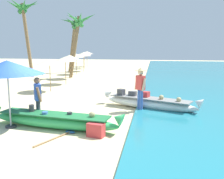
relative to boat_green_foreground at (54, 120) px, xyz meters
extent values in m
plane|color=beige|center=(0.13, 0.35, -0.26)|extent=(80.00, 80.00, 0.00)
ellipsoid|color=#38B760|center=(0.00, 0.00, -0.04)|extent=(4.55, 1.34, 0.46)
cone|color=#38B760|center=(2.17, -0.31, 0.24)|extent=(0.46, 0.48, 0.49)
cube|color=#1E6435|center=(0.00, 0.00, 0.19)|extent=(3.84, 1.25, 0.04)
sphere|color=tan|center=(1.33, -0.16, 0.29)|extent=(0.20, 0.20, 0.20)
cylinder|color=#2D2D33|center=(0.54, 0.02, 0.24)|extent=(0.16, 0.16, 0.10)
cylinder|color=#386699|center=(-0.27, -0.08, 0.24)|extent=(0.20, 0.20, 0.10)
cylinder|color=#2D2D33|center=(-0.85, 0.18, 0.32)|extent=(0.18, 0.18, 0.25)
ellipsoid|color=white|center=(3.06, 3.08, -0.03)|extent=(4.10, 2.27, 0.48)
cone|color=white|center=(1.19, 3.87, 0.26)|extent=(0.54, 0.55, 0.49)
cone|color=white|center=(4.92, 2.29, 0.26)|extent=(0.54, 0.55, 0.49)
cube|color=gray|center=(3.06, 3.08, 0.21)|extent=(3.50, 2.02, 0.04)
sphere|color=tan|center=(4.21, 2.54, 0.31)|extent=(0.19, 0.19, 0.19)
sphere|color=tan|center=(3.54, 2.86, 0.31)|extent=(0.20, 0.20, 0.20)
cube|color=#B73333|center=(2.89, 3.25, 0.34)|extent=(0.37, 0.38, 0.25)
cube|color=#424247|center=(2.30, 3.45, 0.32)|extent=(0.38, 0.31, 0.22)
cube|color=#424247|center=(1.79, 3.50, 0.36)|extent=(0.38, 0.36, 0.29)
cylinder|color=#3D5BA8|center=(2.73, 2.59, 0.19)|extent=(0.14, 0.14, 0.91)
cylinder|color=#3D5BA8|center=(2.63, 2.69, 0.19)|extent=(0.14, 0.14, 0.91)
cube|color=#DB3D38|center=(2.68, 2.64, 0.93)|extent=(0.41, 0.41, 0.58)
cylinder|color=beige|center=(2.83, 2.46, 0.88)|extent=(0.20, 0.20, 0.53)
cylinder|color=beige|center=(2.50, 2.79, 0.88)|extent=(0.20, 0.20, 0.53)
sphere|color=beige|center=(2.68, 2.64, 1.34)|extent=(0.22, 0.22, 0.22)
cylinder|color=tan|center=(2.68, 2.64, 1.42)|extent=(0.44, 0.44, 0.02)
cone|color=tan|center=(2.68, 2.64, 1.49)|extent=(0.26, 0.26, 0.12)
cylinder|color=#333842|center=(-0.82, 0.61, 0.13)|extent=(0.14, 0.14, 0.80)
cylinder|color=#333842|center=(-0.75, 0.49, 0.13)|extent=(0.14, 0.14, 0.80)
cube|color=#3356B2|center=(-0.79, 0.55, 0.82)|extent=(0.37, 0.42, 0.57)
cylinder|color=brown|center=(-0.89, 0.76, 0.77)|extent=(0.21, 0.18, 0.52)
cylinder|color=brown|center=(-0.65, 0.36, 0.77)|extent=(0.21, 0.18, 0.52)
sphere|color=brown|center=(-0.79, 0.55, 1.22)|extent=(0.22, 0.22, 0.22)
cylinder|color=#B7B7BC|center=(-1.44, -0.18, 0.84)|extent=(0.05, 0.05, 2.20)
cone|color=blue|center=(-1.44, -0.18, 1.74)|extent=(2.35, 2.35, 0.45)
cylinder|color=#333338|center=(-1.44, -0.18, -0.23)|extent=(0.36, 0.36, 0.06)
cylinder|color=#8E6B47|center=(-2.79, 6.55, 0.69)|extent=(0.04, 0.04, 1.90)
cone|color=beige|center=(-2.79, 6.55, 1.49)|extent=(1.60, 1.60, 0.32)
cylinder|color=#8E6B47|center=(-2.86, 9.45, 0.69)|extent=(0.04, 0.04, 1.90)
cone|color=beige|center=(-2.86, 9.45, 1.49)|extent=(1.60, 1.60, 0.32)
cylinder|color=#8E6B47|center=(-3.47, 12.20, 0.69)|extent=(0.04, 0.04, 1.90)
cone|color=beige|center=(-3.47, 12.20, 1.49)|extent=(1.60, 1.60, 0.32)
cylinder|color=#8E6B47|center=(-3.91, 15.46, 0.69)|extent=(0.04, 0.04, 1.90)
cone|color=beige|center=(-3.91, 15.46, 1.49)|extent=(1.60, 1.60, 0.32)
cylinder|color=#8E6B47|center=(-4.02, 18.33, 0.69)|extent=(0.04, 0.04, 1.90)
cone|color=beige|center=(-4.02, 18.33, 1.49)|extent=(1.60, 1.60, 0.32)
cylinder|color=#8E6B47|center=(-4.74, 21.43, 0.69)|extent=(0.04, 0.04, 1.90)
cone|color=beige|center=(-4.74, 21.43, 1.49)|extent=(1.60, 1.60, 0.32)
cylinder|color=#8E6B47|center=(-5.15, 24.11, 0.69)|extent=(0.04, 0.04, 1.90)
cone|color=beige|center=(-5.15, 24.11, 1.49)|extent=(1.60, 1.60, 0.32)
cylinder|color=brown|center=(-3.29, 13.16, 2.23)|extent=(1.13, 0.28, 5.03)
cone|color=#337F3D|center=(-2.38, 13.19, 4.49)|extent=(1.80, 0.49, 1.09)
cone|color=#337F3D|center=(-2.64, 13.61, 4.46)|extent=(1.12, 1.76, 1.17)
cone|color=#337F3D|center=(-3.11, 13.50, 4.51)|extent=(1.16, 1.44, 1.02)
cone|color=#337F3D|center=(-3.27, 13.18, 4.56)|extent=(1.49, 0.45, 0.89)
cone|color=#337F3D|center=(-3.09, 12.66, 4.44)|extent=(1.12, 1.89, 1.22)
cone|color=#337F3D|center=(-2.68, 12.71, 4.50)|extent=(1.02, 1.74, 1.07)
cylinder|color=brown|center=(-4.75, 17.08, 2.26)|extent=(0.98, 0.28, 5.08)
cone|color=#23602D|center=(-3.92, 17.05, 4.67)|extent=(1.81, 0.45, 0.75)
cone|color=#23602D|center=(-4.13, 17.47, 4.50)|extent=(1.25, 1.58, 1.18)
cone|color=#23602D|center=(-4.66, 17.49, 4.52)|extent=(1.22, 1.66, 1.16)
cone|color=#23602D|center=(-4.92, 17.04, 4.66)|extent=(1.95, 0.49, 0.78)
cone|color=#23602D|center=(-4.63, 16.69, 4.57)|extent=(1.14, 1.59, 1.03)
cone|color=#23602D|center=(-4.12, 16.61, 4.68)|extent=(1.37, 1.92, 0.71)
cylinder|color=brown|center=(-7.44, 13.16, 2.78)|extent=(0.85, 0.28, 6.12)
cone|color=#287033|center=(-7.19, 13.15, 5.55)|extent=(1.91, 0.40, 1.21)
cone|color=#287033|center=(-7.36, 13.50, 5.71)|extent=(1.59, 1.52, 0.79)
cone|color=#287033|center=(-7.85, 13.53, 5.70)|extent=(0.80, 1.49, 0.79)
cone|color=#287033|center=(-8.08, 13.39, 5.73)|extent=(1.53, 1.15, 0.71)
cone|color=#287033|center=(-8.13, 12.93, 5.57)|extent=(1.63, 1.12, 1.14)
cone|color=#287033|center=(-7.82, 12.66, 5.61)|extent=(0.72, 1.89, 1.06)
cone|color=#287033|center=(-7.43, 12.80, 5.62)|extent=(1.33, 1.53, 1.01)
cube|color=#C63838|center=(1.55, -0.61, -0.06)|extent=(0.56, 0.40, 0.42)
cylinder|color=#8E6B47|center=(0.39, -1.07, -0.23)|extent=(0.63, 1.37, 0.05)
ellipsoid|color=#2D60B7|center=(0.68, -0.39, -0.23)|extent=(0.41, 0.33, 0.03)
camera|label=1|loc=(3.23, -7.94, 2.44)|focal=42.15mm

